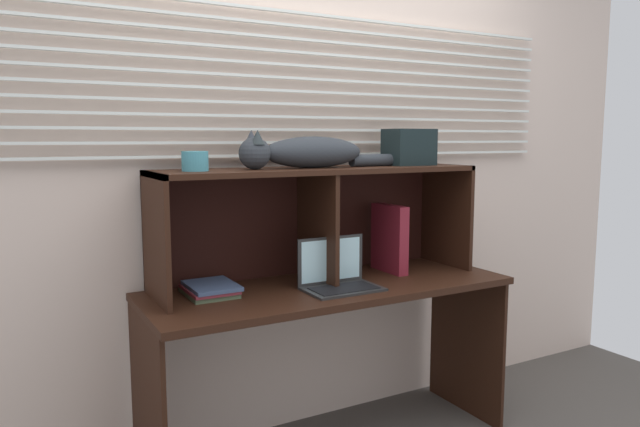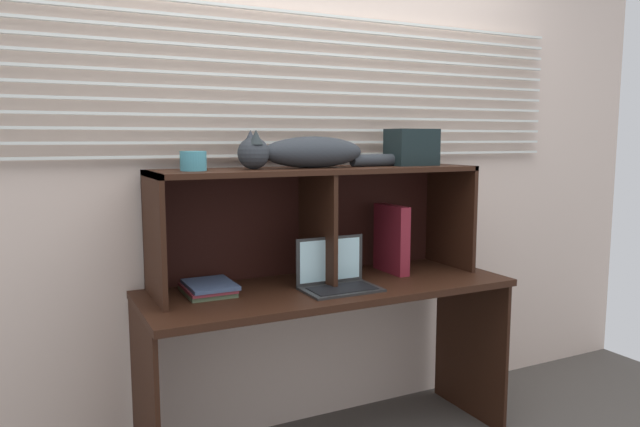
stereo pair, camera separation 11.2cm
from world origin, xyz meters
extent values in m
cube|color=beige|center=(0.00, 0.55, 1.25)|extent=(4.40, 0.04, 2.50)
cube|color=silver|center=(0.00, 0.50, 1.30)|extent=(2.94, 0.02, 0.01)
cube|color=silver|center=(0.00, 0.50, 1.36)|extent=(2.94, 0.02, 0.01)
cube|color=silver|center=(0.00, 0.50, 1.42)|extent=(2.94, 0.02, 0.01)
cube|color=silver|center=(0.00, 0.50, 1.47)|extent=(2.94, 0.02, 0.01)
cube|color=silver|center=(0.00, 0.50, 1.53)|extent=(2.94, 0.02, 0.01)
cube|color=silver|center=(0.00, 0.50, 1.59)|extent=(2.94, 0.02, 0.01)
cube|color=silver|center=(0.00, 0.50, 1.65)|extent=(2.94, 0.02, 0.01)
cube|color=silver|center=(0.00, 0.50, 1.70)|extent=(2.94, 0.02, 0.01)
cube|color=silver|center=(0.00, 0.50, 1.76)|extent=(2.94, 0.02, 0.01)
cube|color=silver|center=(0.00, 0.50, 1.82)|extent=(2.94, 0.02, 0.01)
cube|color=silver|center=(0.00, 0.50, 1.87)|extent=(2.94, 0.02, 0.01)
cube|color=silver|center=(0.00, 0.50, 1.93)|extent=(2.94, 0.02, 0.01)
cube|color=black|center=(0.00, 0.22, 0.73)|extent=(1.60, 0.57, 0.03)
cube|color=black|center=(-0.79, 0.22, 0.36)|extent=(0.02, 0.52, 0.72)
cube|color=black|center=(0.79, 0.22, 0.36)|extent=(0.02, 0.52, 0.72)
cube|color=black|center=(0.00, 0.31, 1.24)|extent=(1.45, 0.37, 0.02)
cube|color=black|center=(-0.72, 0.31, 1.00)|extent=(0.02, 0.37, 0.50)
cube|color=black|center=(0.72, 0.31, 1.00)|extent=(0.02, 0.37, 0.50)
cube|color=black|center=(-0.01, 0.31, 0.99)|extent=(0.02, 0.35, 0.48)
cube|color=black|center=(0.00, 0.50, 1.00)|extent=(1.45, 0.01, 0.50)
ellipsoid|color=#2C3136|center=(-0.03, 0.31, 1.32)|extent=(0.47, 0.16, 0.13)
sphere|color=#2C3136|center=(-0.31, 0.31, 1.32)|extent=(0.13, 0.13, 0.13)
cone|color=#293032|center=(-0.31, 0.28, 1.38)|extent=(0.06, 0.06, 0.06)
cone|color=#2F3239|center=(-0.31, 0.35, 1.38)|extent=(0.06, 0.06, 0.06)
cylinder|color=#2C3136|center=(0.29, 0.31, 1.28)|extent=(0.26, 0.06, 0.06)
cube|color=#282828|center=(0.00, 0.12, 0.75)|extent=(0.32, 0.21, 0.01)
cube|color=#282828|center=(0.00, 0.22, 0.86)|extent=(0.32, 0.01, 0.20)
cube|color=#B2E0EA|center=(0.00, 0.22, 0.86)|extent=(0.29, 0.00, 0.18)
cube|color=black|center=(0.00, 0.11, 0.76)|extent=(0.27, 0.14, 0.00)
cube|color=maroon|center=(0.38, 0.31, 0.91)|extent=(0.05, 0.23, 0.32)
cube|color=#4D5D41|center=(-0.51, 0.32, 0.76)|extent=(0.19, 0.24, 0.02)
cube|color=maroon|center=(-0.51, 0.32, 0.77)|extent=(0.19, 0.24, 0.01)
cube|color=#3F5173|center=(-0.50, 0.31, 0.79)|extent=(0.19, 0.24, 0.02)
cylinder|color=teal|center=(-0.56, 0.31, 1.29)|extent=(0.10, 0.10, 0.08)
cube|color=black|center=(0.48, 0.31, 1.33)|extent=(0.22, 0.15, 0.17)
camera|label=1|loc=(-1.24, -1.93, 1.38)|focal=33.12mm
camera|label=2|loc=(-1.15, -1.98, 1.38)|focal=33.12mm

